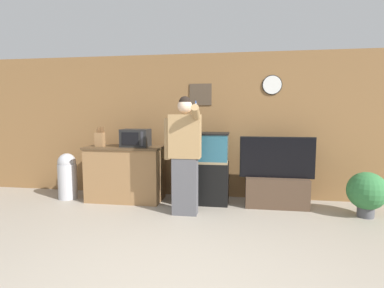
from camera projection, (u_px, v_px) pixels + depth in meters
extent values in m
cube|color=olive|center=(211.00, 126.00, 5.47)|extent=(10.00, 0.06, 2.60)
cube|color=#4C3D2D|center=(201.00, 94.00, 5.41)|extent=(0.40, 0.02, 0.39)
cylinder|color=white|center=(272.00, 85.00, 5.19)|extent=(0.31, 0.03, 0.31)
cylinder|color=black|center=(272.00, 85.00, 5.20)|extent=(0.34, 0.01, 0.34)
cube|color=olive|center=(126.00, 174.00, 5.28)|extent=(1.29, 0.61, 0.92)
cube|color=#513A24|center=(125.00, 147.00, 5.23)|extent=(1.33, 0.65, 0.03)
cube|color=black|center=(136.00, 138.00, 5.18)|extent=(0.47, 0.33, 0.30)
cube|color=black|center=(130.00, 139.00, 5.02)|extent=(0.29, 0.01, 0.21)
cube|color=#2D2D33|center=(142.00, 139.00, 4.99)|extent=(0.05, 0.01, 0.24)
cube|color=olive|center=(100.00, 140.00, 5.23)|extent=(0.15, 0.11, 0.24)
cylinder|color=brown|center=(97.00, 131.00, 5.23)|extent=(0.02, 0.02, 0.07)
cylinder|color=brown|center=(98.00, 131.00, 5.23)|extent=(0.02, 0.02, 0.08)
cylinder|color=brown|center=(100.00, 130.00, 5.22)|extent=(0.02, 0.02, 0.08)
cylinder|color=brown|center=(101.00, 130.00, 5.22)|extent=(0.02, 0.02, 0.10)
cylinder|color=brown|center=(103.00, 131.00, 5.21)|extent=(0.02, 0.02, 0.07)
cylinder|color=brown|center=(98.00, 130.00, 5.27)|extent=(0.02, 0.02, 0.10)
cylinder|color=brown|center=(99.00, 130.00, 5.27)|extent=(0.02, 0.02, 0.09)
cylinder|color=brown|center=(101.00, 130.00, 5.26)|extent=(0.02, 0.02, 0.11)
cylinder|color=brown|center=(102.00, 130.00, 5.26)|extent=(0.02, 0.02, 0.10)
cylinder|color=brown|center=(104.00, 130.00, 5.25)|extent=(0.02, 0.02, 0.11)
cube|color=black|center=(203.00, 182.00, 5.14)|extent=(0.87, 0.47, 0.70)
cube|color=#937F5B|center=(203.00, 161.00, 5.11)|extent=(0.85, 0.46, 0.04)
cube|color=#285B70|center=(203.00, 147.00, 5.08)|extent=(0.84, 0.45, 0.49)
cube|color=black|center=(203.00, 133.00, 5.06)|extent=(0.87, 0.47, 0.03)
cube|color=#4C3828|center=(276.00, 192.00, 4.92)|extent=(1.00, 0.40, 0.49)
cube|color=black|center=(277.00, 158.00, 4.86)|extent=(1.17, 0.05, 0.65)
cube|color=black|center=(277.00, 158.00, 4.89)|extent=(1.20, 0.01, 0.68)
cube|color=#515156|center=(185.00, 186.00, 4.55)|extent=(0.38, 0.21, 0.87)
cube|color=#A37F51|center=(185.00, 136.00, 4.47)|extent=(0.47, 0.23, 0.65)
sphere|color=beige|center=(185.00, 106.00, 4.42)|extent=(0.22, 0.22, 0.22)
sphere|color=black|center=(185.00, 102.00, 4.41)|extent=(0.18, 0.18, 0.18)
cylinder|color=#A37F51|center=(168.00, 139.00, 4.51)|extent=(0.12, 0.12, 0.62)
cylinder|color=#A37F51|center=(196.00, 114.00, 4.26)|extent=(0.11, 0.34, 0.29)
cylinder|color=white|center=(196.00, 107.00, 4.23)|extent=(0.02, 0.06, 0.11)
cylinder|color=#2856B2|center=(196.00, 103.00, 4.21)|extent=(0.02, 0.03, 0.05)
cylinder|color=#4C4C51|center=(366.00, 212.00, 4.45)|extent=(0.23, 0.23, 0.16)
sphere|color=#33753D|center=(367.00, 191.00, 4.42)|extent=(0.56, 0.56, 0.56)
cylinder|color=#B7B7BC|center=(68.00, 181.00, 5.39)|extent=(0.33, 0.33, 0.63)
sphere|color=#ADADB2|center=(67.00, 162.00, 5.35)|extent=(0.31, 0.31, 0.31)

